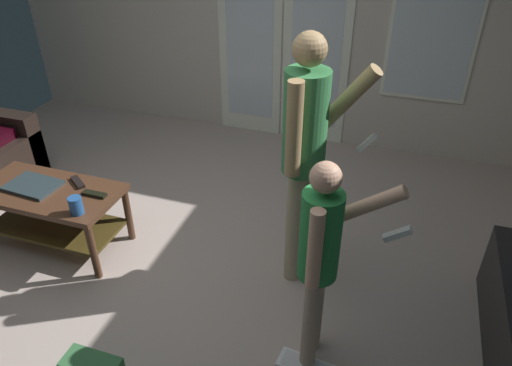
{
  "coord_description": "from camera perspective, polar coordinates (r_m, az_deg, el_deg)",
  "views": [
    {
      "loc": [
        1.39,
        -2.1,
        2.28
      ],
      "look_at": [
        0.72,
        -0.09,
        0.92
      ],
      "focal_mm": 33.48,
      "sensor_mm": 36.0,
      "label": 1
    }
  ],
  "objects": [
    {
      "name": "tv_remote_black",
      "position": [
        3.39,
        -18.74,
        -1.27
      ],
      "size": [
        0.17,
        0.05,
        0.02
      ],
      "primitive_type": "cube",
      "rotation": [
        0.0,
        0.0,
        0.0
      ],
      "color": "black",
      "rests_on": "coffee_table"
    },
    {
      "name": "coffee_table",
      "position": [
        3.64,
        -23.25,
        -2.44
      ],
      "size": [
        1.0,
        0.5,
        0.47
      ],
      "color": "#4B2E1D",
      "rests_on": "ground_plane"
    },
    {
      "name": "person_child",
      "position": [
        2.35,
        7.79,
        -8.25
      ],
      "size": [
        0.51,
        0.34,
        1.25
      ],
      "color": "tan",
      "rests_on": "ground_plane"
    },
    {
      "name": "wall_back_with_doors",
      "position": [
        4.72,
        1.76,
        20.06
      ],
      "size": [
        5.37,
        0.09,
        2.56
      ],
      "color": "beige",
      "rests_on": "ground_plane"
    },
    {
      "name": "ground_plane",
      "position": [
        3.4,
        -11.32,
        -10.42
      ],
      "size": [
        5.37,
        4.69,
        0.02
      ],
      "primitive_type": "cube",
      "color": "#B5A197"
    },
    {
      "name": "dvd_remote_slim",
      "position": [
        3.56,
        -20.52,
        0.1
      ],
      "size": [
        0.17,
        0.14,
        0.02
      ],
      "primitive_type": "cube",
      "rotation": [
        0.0,
        0.0,
        -0.62
      ],
      "color": "black",
      "rests_on": "coffee_table"
    },
    {
      "name": "cup_near_edge",
      "position": [
        3.23,
        -20.72,
        -2.53
      ],
      "size": [
        0.09,
        0.09,
        0.12
      ],
      "primitive_type": "cylinder",
      "color": "#255494",
      "rests_on": "coffee_table"
    },
    {
      "name": "laptop_closed",
      "position": [
        3.64,
        -25.1,
        -0.27
      ],
      "size": [
        0.37,
        0.27,
        0.02
      ],
      "primitive_type": "cube",
      "rotation": [
        0.0,
        0.0,
        -0.07
      ],
      "color": "#29363B",
      "rests_on": "coffee_table"
    },
    {
      "name": "person_adult",
      "position": [
        2.8,
        5.95,
        4.63
      ],
      "size": [
        0.53,
        0.44,
        1.62
      ],
      "color": "tan",
      "rests_on": "ground_plane"
    }
  ]
}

